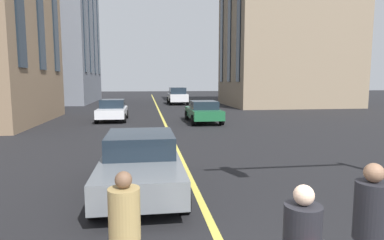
{
  "coord_description": "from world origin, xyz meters",
  "views": [
    {
      "loc": [
        -2.41,
        1.16,
        2.63
      ],
      "look_at": [
        8.19,
        -0.36,
        1.33
      ],
      "focal_mm": 30.39,
      "sensor_mm": 36.0,
      "label": 1
    }
  ],
  "objects_px": {
    "car_white_parked_a": "(177,96)",
    "pedestrian_companion": "(370,235)",
    "car_green_far": "(203,111)",
    "car_grey_mid": "(141,162)",
    "car_white_oncoming": "(113,110)",
    "pedestrian_far": "(125,236)",
    "car_white_parked_b": "(177,95)"
  },
  "relations": [
    {
      "from": "car_white_parked_a",
      "to": "pedestrian_companion",
      "type": "xyz_separation_m",
      "value": [
        -33.2,
        1.01,
        -0.12
      ]
    },
    {
      "from": "car_white_oncoming",
      "to": "pedestrian_far",
      "type": "height_order",
      "value": "pedestrian_far"
    },
    {
      "from": "car_white_parked_b",
      "to": "car_green_far",
      "type": "xyz_separation_m",
      "value": [
        -23.19,
        0.63,
        0.0
      ]
    },
    {
      "from": "car_white_parked_b",
      "to": "car_white_parked_a",
      "type": "height_order",
      "value": "car_white_parked_a"
    },
    {
      "from": "car_grey_mid",
      "to": "car_white_oncoming",
      "type": "relative_size",
      "value": 1.13
    },
    {
      "from": "car_white_parked_b",
      "to": "car_white_parked_a",
      "type": "bearing_deg",
      "value": 174.36
    },
    {
      "from": "car_white_oncoming",
      "to": "car_white_parked_a",
      "type": "relative_size",
      "value": 0.83
    },
    {
      "from": "car_grey_mid",
      "to": "pedestrian_companion",
      "type": "height_order",
      "value": "pedestrian_companion"
    },
    {
      "from": "car_white_parked_a",
      "to": "pedestrian_far",
      "type": "distance_m",
      "value": 32.9
    },
    {
      "from": "car_white_parked_b",
      "to": "car_white_oncoming",
      "type": "bearing_deg",
      "value": 163.36
    },
    {
      "from": "car_grey_mid",
      "to": "car_white_oncoming",
      "type": "xyz_separation_m",
      "value": [
        14.19,
        2.03,
        -0.0
      ]
    },
    {
      "from": "pedestrian_companion",
      "to": "pedestrian_far",
      "type": "xyz_separation_m",
      "value": [
        0.52,
        2.83,
        -0.07
      ]
    },
    {
      "from": "car_white_parked_b",
      "to": "car_grey_mid",
      "type": "relative_size",
      "value": 1.0
    },
    {
      "from": "car_white_parked_b",
      "to": "car_white_parked_a",
      "type": "distance_m",
      "value": 6.97
    },
    {
      "from": "car_white_parked_a",
      "to": "pedestrian_companion",
      "type": "distance_m",
      "value": 33.21
    },
    {
      "from": "pedestrian_companion",
      "to": "pedestrian_far",
      "type": "bearing_deg",
      "value": 79.56
    },
    {
      "from": "car_white_oncoming",
      "to": "car_white_parked_a",
      "type": "distance_m",
      "value": 15.65
    },
    {
      "from": "car_green_far",
      "to": "car_white_oncoming",
      "type": "xyz_separation_m",
      "value": [
        1.7,
        5.79,
        -0.0
      ]
    },
    {
      "from": "car_grey_mid",
      "to": "car_white_parked_a",
      "type": "distance_m",
      "value": 28.98
    },
    {
      "from": "car_green_far",
      "to": "car_grey_mid",
      "type": "bearing_deg",
      "value": 163.23
    },
    {
      "from": "car_green_far",
      "to": "car_white_oncoming",
      "type": "relative_size",
      "value": 1.13
    },
    {
      "from": "car_white_parked_a",
      "to": "pedestrian_companion",
      "type": "relative_size",
      "value": 2.76
    },
    {
      "from": "car_white_oncoming",
      "to": "pedestrian_far",
      "type": "bearing_deg",
      "value": -174.01
    },
    {
      "from": "car_white_parked_b",
      "to": "car_green_far",
      "type": "height_order",
      "value": "same"
    },
    {
      "from": "car_white_oncoming",
      "to": "car_green_far",
      "type": "bearing_deg",
      "value": -106.39
    },
    {
      "from": "car_green_far",
      "to": "car_white_parked_a",
      "type": "distance_m",
      "value": 16.26
    },
    {
      "from": "car_green_far",
      "to": "car_white_parked_a",
      "type": "height_order",
      "value": "car_white_parked_a"
    },
    {
      "from": "car_green_far",
      "to": "pedestrian_companion",
      "type": "height_order",
      "value": "pedestrian_companion"
    },
    {
      "from": "car_white_parked_a",
      "to": "pedestrian_far",
      "type": "height_order",
      "value": "car_white_parked_a"
    },
    {
      "from": "pedestrian_companion",
      "to": "pedestrian_far",
      "type": "relative_size",
      "value": 1.08
    },
    {
      "from": "car_white_oncoming",
      "to": "pedestrian_companion",
      "type": "height_order",
      "value": "pedestrian_companion"
    },
    {
      "from": "car_grey_mid",
      "to": "pedestrian_far",
      "type": "bearing_deg",
      "value": 178.09
    }
  ]
}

